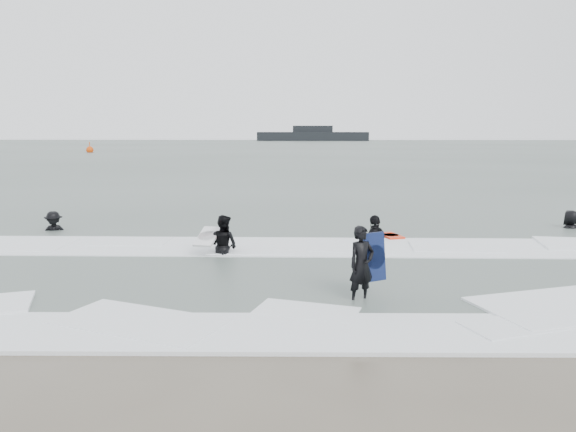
{
  "coord_description": "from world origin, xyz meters",
  "views": [
    {
      "loc": [
        0.39,
        -9.38,
        3.34
      ],
      "look_at": [
        0.0,
        5.0,
        1.1
      ],
      "focal_mm": 35.0,
      "sensor_mm": 36.0,
      "label": 1
    }
  ],
  "objects_px": {
    "surfer_right_near": "(375,241)",
    "vessel_horizon": "(313,135)",
    "buoy": "(90,150)",
    "surfer_breaker": "(54,232)",
    "surfer_wading": "(224,256)",
    "surfer_right_far": "(571,229)",
    "surfer_centre": "(361,302)"
  },
  "relations": [
    {
      "from": "surfer_right_near",
      "to": "vessel_horizon",
      "type": "distance_m",
      "value": 140.71
    },
    {
      "from": "buoy",
      "to": "vessel_horizon",
      "type": "height_order",
      "value": "vessel_horizon"
    },
    {
      "from": "surfer_breaker",
      "to": "surfer_wading",
      "type": "bearing_deg",
      "value": -42.94
    },
    {
      "from": "surfer_right_near",
      "to": "vessel_horizon",
      "type": "height_order",
      "value": "vessel_horizon"
    },
    {
      "from": "surfer_right_far",
      "to": "surfer_right_near",
      "type": "bearing_deg",
      "value": -28.33
    },
    {
      "from": "surfer_centre",
      "to": "buoy",
      "type": "bearing_deg",
      "value": 84.63
    },
    {
      "from": "surfer_wading",
      "to": "surfer_right_far",
      "type": "xyz_separation_m",
      "value": [
        11.08,
        4.25,
        0.0
      ]
    },
    {
      "from": "surfer_wading",
      "to": "buoy",
      "type": "height_order",
      "value": "buoy"
    },
    {
      "from": "surfer_right_near",
      "to": "vessel_horizon",
      "type": "relative_size",
      "value": 0.06
    },
    {
      "from": "buoy",
      "to": "vessel_horizon",
      "type": "distance_m",
      "value": 85.33
    },
    {
      "from": "surfer_right_near",
      "to": "buoy",
      "type": "xyz_separation_m",
      "value": [
        -32.21,
        61.86,
        0.42
      ]
    },
    {
      "from": "surfer_wading",
      "to": "surfer_right_near",
      "type": "distance_m",
      "value": 4.8
    },
    {
      "from": "surfer_right_near",
      "to": "surfer_right_far",
      "type": "distance_m",
      "value": 7.11
    },
    {
      "from": "buoy",
      "to": "vessel_horizon",
      "type": "relative_size",
      "value": 0.05
    },
    {
      "from": "surfer_wading",
      "to": "surfer_right_far",
      "type": "relative_size",
      "value": 0.92
    },
    {
      "from": "surfer_centre",
      "to": "surfer_breaker",
      "type": "distance_m",
      "value": 11.73
    },
    {
      "from": "surfer_centre",
      "to": "surfer_breaker",
      "type": "height_order",
      "value": "surfer_breaker"
    },
    {
      "from": "surfer_right_far",
      "to": "vessel_horizon",
      "type": "relative_size",
      "value": 0.06
    },
    {
      "from": "surfer_right_near",
      "to": "buoy",
      "type": "bearing_deg",
      "value": -108.24
    },
    {
      "from": "surfer_centre",
      "to": "surfer_breaker",
      "type": "bearing_deg",
      "value": 112.05
    },
    {
      "from": "surfer_right_near",
      "to": "surfer_right_far",
      "type": "height_order",
      "value": "surfer_right_near"
    },
    {
      "from": "surfer_right_near",
      "to": "surfer_right_far",
      "type": "xyz_separation_m",
      "value": [
        6.8,
        2.08,
        0.0
      ]
    },
    {
      "from": "surfer_breaker",
      "to": "vessel_horizon",
      "type": "distance_m",
      "value": 140.03
    },
    {
      "from": "surfer_centre",
      "to": "surfer_right_near",
      "type": "distance_m",
      "value": 6.22
    },
    {
      "from": "surfer_wading",
      "to": "surfer_right_far",
      "type": "height_order",
      "value": "surfer_right_far"
    },
    {
      "from": "surfer_breaker",
      "to": "surfer_right_near",
      "type": "xyz_separation_m",
      "value": [
        10.31,
        -1.09,
        0.0
      ]
    },
    {
      "from": "surfer_right_near",
      "to": "surfer_right_far",
      "type": "bearing_deg",
      "value": 151.28
    },
    {
      "from": "surfer_centre",
      "to": "buoy",
      "type": "relative_size",
      "value": 0.93
    },
    {
      "from": "surfer_right_near",
      "to": "vessel_horizon",
      "type": "bearing_deg",
      "value": -135.92
    },
    {
      "from": "surfer_centre",
      "to": "surfer_right_far",
      "type": "height_order",
      "value": "surfer_right_far"
    },
    {
      "from": "surfer_wading",
      "to": "buoy",
      "type": "bearing_deg",
      "value": -31.91
    },
    {
      "from": "surfer_right_near",
      "to": "surfer_wading",
      "type": "bearing_deg",
      "value": -18.9
    }
  ]
}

